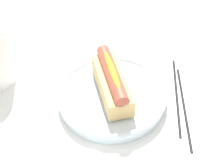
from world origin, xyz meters
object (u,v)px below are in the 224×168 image
hotdog_front (112,81)px  chopstick_far (184,105)px  serving_bowl (112,95)px  chopstick_near (177,94)px

hotdog_front → chopstick_far: hotdog_front is taller
serving_bowl → chopstick_far: (-0.01, -0.15, -0.01)m
serving_bowl → hotdog_front: 0.04m
chopstick_far → chopstick_near: bearing=21.0°
chopstick_far → serving_bowl: bearing=85.4°
serving_bowl → chopstick_near: size_ratio=1.02×
serving_bowl → chopstick_far: bearing=-93.8°
chopstick_near → chopstick_far: size_ratio=1.00×
hotdog_front → chopstick_near: bearing=-81.7°
chopstick_near → hotdog_front: bearing=100.2°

